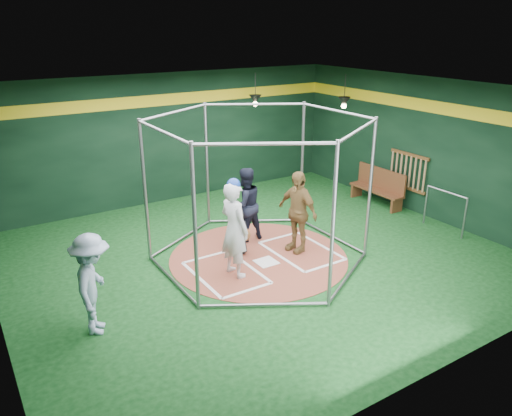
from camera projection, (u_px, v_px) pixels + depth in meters
room_shell at (258, 179)px, 10.08m from camera, size 10.10×9.10×3.53m
clay_disc at (258, 257)px, 10.69m from camera, size 3.80×3.80×0.01m
home_plate at (266, 262)px, 10.44m from camera, size 0.43×0.43×0.01m
batter_box_left at (225, 272)px, 10.01m from camera, size 1.17×1.77×0.01m
batter_box_right at (301, 251)px, 10.96m from camera, size 1.17×1.77×0.01m
batting_cage at (259, 191)px, 10.16m from camera, size 4.05×4.67×3.00m
bat_rack at (408, 171)px, 13.11m from camera, size 0.07×1.25×0.98m
pendant_lamp_near at (255, 99)px, 13.68m from camera, size 0.34×0.34×0.90m
pendant_lamp_far at (344, 101)px, 13.32m from camera, size 0.34×0.34×0.90m
batter_figure at (234, 228)px, 9.62m from camera, size 0.57×0.77×2.00m
visitor_leopard at (297, 212)px, 10.71m from camera, size 0.62×1.12×1.80m
catcher_figure at (239, 232)px, 10.63m from camera, size 0.55×0.59×1.04m
umpire at (245, 205)px, 11.26m from camera, size 0.84×0.66×1.71m
bystander_blue at (93, 284)px, 7.87m from camera, size 1.02×1.26×1.70m
dugout_bench at (379, 186)px, 13.70m from camera, size 0.40×1.70×0.99m
steel_railing at (445, 204)px, 11.84m from camera, size 0.05×1.16×1.00m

